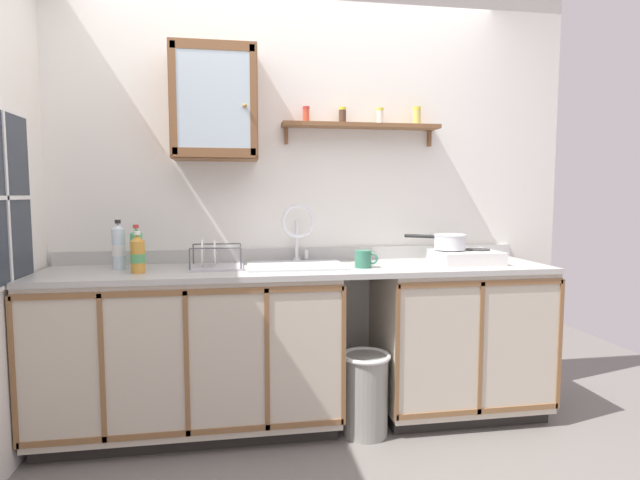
% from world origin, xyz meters
% --- Properties ---
extents(floor, '(5.89, 5.89, 0.00)m').
position_xyz_m(floor, '(0.00, 0.00, 0.00)').
color(floor, slate).
rests_on(floor, ground).
extents(back_wall, '(3.49, 0.07, 2.67)m').
position_xyz_m(back_wall, '(0.00, 0.67, 1.34)').
color(back_wall, silver).
rests_on(back_wall, ground).
extents(lower_cabinet_run, '(1.62, 0.59, 0.89)m').
position_xyz_m(lower_cabinet_run, '(-0.62, 0.36, 0.45)').
color(lower_cabinet_run, black).
rests_on(lower_cabinet_run, ground).
extents(lower_cabinet_run_right, '(0.98, 0.59, 0.89)m').
position_xyz_m(lower_cabinet_run_right, '(0.95, 0.36, 0.45)').
color(lower_cabinet_run_right, black).
rests_on(lower_cabinet_run_right, ground).
extents(countertop, '(2.85, 0.61, 0.03)m').
position_xyz_m(countertop, '(0.00, 0.36, 0.90)').
color(countertop, '#B2B2AD').
rests_on(countertop, lower_cabinet_run).
extents(backsplash, '(2.85, 0.02, 0.08)m').
position_xyz_m(backsplash, '(0.00, 0.64, 0.96)').
color(backsplash, '#B2B2AD').
rests_on(backsplash, countertop).
extents(sink, '(0.55, 0.43, 0.49)m').
position_xyz_m(sink, '(-0.03, 0.40, 0.91)').
color(sink, silver).
rests_on(sink, countertop).
extents(hot_plate_stove, '(0.37, 0.32, 0.08)m').
position_xyz_m(hot_plate_stove, '(0.98, 0.36, 0.96)').
color(hot_plate_stove, silver).
rests_on(hot_plate_stove, countertop).
extents(saucepan, '(0.33, 0.26, 0.09)m').
position_xyz_m(saucepan, '(0.89, 0.39, 1.05)').
color(saucepan, silver).
rests_on(saucepan, hot_plate_stove).
extents(bottle_juice_amber_0, '(0.08, 0.08, 0.22)m').
position_xyz_m(bottle_juice_amber_0, '(-0.88, 0.28, 1.02)').
color(bottle_juice_amber_0, gold).
rests_on(bottle_juice_amber_0, countertop).
extents(bottle_water_clear_1, '(0.07, 0.07, 0.27)m').
position_xyz_m(bottle_water_clear_1, '(-1.01, 0.45, 1.04)').
color(bottle_water_clear_1, silver).
rests_on(bottle_water_clear_1, countertop).
extents(bottle_soda_green_2, '(0.07, 0.07, 0.25)m').
position_xyz_m(bottle_soda_green_2, '(-0.91, 0.41, 1.03)').
color(bottle_soda_green_2, '#4CB266').
rests_on(bottle_soda_green_2, countertop).
extents(dish_rack, '(0.29, 0.26, 0.16)m').
position_xyz_m(dish_rack, '(-0.49, 0.38, 0.95)').
color(dish_rack, '#B2B2B7').
rests_on(dish_rack, countertop).
extents(mug, '(0.12, 0.10, 0.10)m').
position_xyz_m(mug, '(0.34, 0.28, 0.97)').
color(mug, '#337259').
rests_on(mug, countertop).
extents(wall_cabinet, '(0.48, 0.29, 0.63)m').
position_xyz_m(wall_cabinet, '(-0.48, 0.52, 1.84)').
color(wall_cabinet, brown).
extents(spice_shelf, '(0.97, 0.14, 0.23)m').
position_xyz_m(spice_shelf, '(0.40, 0.58, 1.76)').
color(spice_shelf, brown).
extents(window, '(0.03, 0.59, 0.85)m').
position_xyz_m(window, '(-1.44, 0.12, 1.31)').
color(window, '#262D38').
extents(trash_bin, '(0.28, 0.28, 0.46)m').
position_xyz_m(trash_bin, '(0.32, 0.17, 0.24)').
color(trash_bin, gray).
rests_on(trash_bin, ground).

